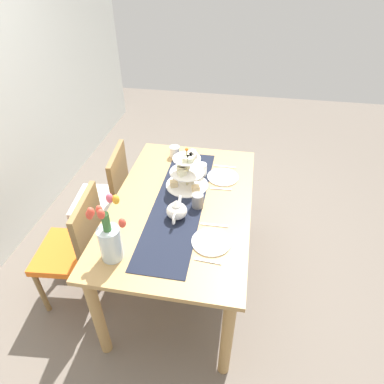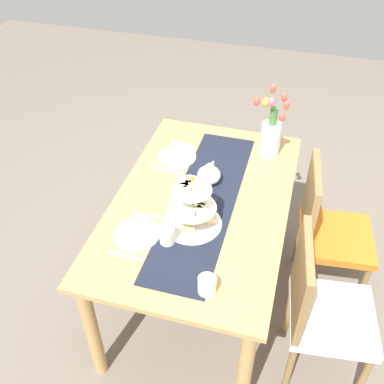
# 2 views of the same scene
# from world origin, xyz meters

# --- Properties ---
(ground_plane) EXTENTS (8.00, 8.00, 0.00)m
(ground_plane) POSITION_xyz_m (0.00, 0.00, 0.00)
(ground_plane) COLOR #6B6056
(dining_table) EXTENTS (1.47, 0.92, 0.78)m
(dining_table) POSITION_xyz_m (0.00, 0.00, 0.66)
(dining_table) COLOR tan
(dining_table) RESTS_ON ground_plane
(chair_left) EXTENTS (0.46, 0.46, 0.91)m
(chair_left) POSITION_xyz_m (-0.26, 0.69, 0.50)
(chair_left) COLOR olive
(chair_left) RESTS_ON ground_plane
(chair_right) EXTENTS (0.47, 0.47, 0.91)m
(chair_right) POSITION_xyz_m (0.31, 0.69, 0.50)
(chair_right) COLOR olive
(chair_right) RESTS_ON ground_plane
(table_runner) EXTENTS (1.26, 0.32, 0.00)m
(table_runner) POSITION_xyz_m (0.00, 0.02, 0.78)
(table_runner) COLOR black
(table_runner) RESTS_ON dining_table
(tiered_cake_stand) EXTENTS (0.30, 0.30, 0.30)m
(tiered_cake_stand) POSITION_xyz_m (0.19, 0.00, 0.89)
(tiered_cake_stand) COLOR beige
(tiered_cake_stand) RESTS_ON table_runner
(teapot) EXTENTS (0.24, 0.13, 0.14)m
(teapot) POSITION_xyz_m (-0.15, 0.00, 0.84)
(teapot) COLOR white
(teapot) RESTS_ON table_runner
(tulip_vase) EXTENTS (0.17, 0.21, 0.41)m
(tulip_vase) POSITION_xyz_m (-0.53, 0.28, 0.92)
(tulip_vase) COLOR silver
(tulip_vase) RESTS_ON dining_table
(cream_jug) EXTENTS (0.08, 0.08, 0.08)m
(cream_jug) POSITION_xyz_m (0.57, 0.17, 0.82)
(cream_jug) COLOR white
(cream_jug) RESTS_ON dining_table
(dinner_plate_left) EXTENTS (0.23, 0.23, 0.01)m
(dinner_plate_left) POSITION_xyz_m (-0.33, -0.24, 0.78)
(dinner_plate_left) COLOR white
(dinner_plate_left) RESTS_ON dining_table
(fork_left) EXTENTS (0.03, 0.15, 0.01)m
(fork_left) POSITION_xyz_m (-0.48, -0.24, 0.78)
(fork_left) COLOR silver
(fork_left) RESTS_ON dining_table
(knife_left) EXTENTS (0.02, 0.17, 0.01)m
(knife_left) POSITION_xyz_m (-0.19, -0.24, 0.78)
(knife_left) COLOR silver
(knife_left) RESTS_ON dining_table
(dinner_plate_right) EXTENTS (0.23, 0.23, 0.01)m
(dinner_plate_right) POSITION_xyz_m (0.34, -0.24, 0.78)
(dinner_plate_right) COLOR white
(dinner_plate_right) RESTS_ON dining_table
(fork_right) EXTENTS (0.02, 0.15, 0.01)m
(fork_right) POSITION_xyz_m (0.19, -0.24, 0.78)
(fork_right) COLOR silver
(fork_right) RESTS_ON dining_table
(knife_right) EXTENTS (0.02, 0.17, 0.01)m
(knife_right) POSITION_xyz_m (0.48, -0.24, 0.78)
(knife_right) COLOR silver
(knife_right) RESTS_ON dining_table
(mug_grey) EXTENTS (0.08, 0.08, 0.09)m
(mug_grey) POSITION_xyz_m (-0.03, -0.11, 0.83)
(mug_grey) COLOR slate
(mug_grey) RESTS_ON table_runner
(mug_white_text) EXTENTS (0.08, 0.08, 0.09)m
(mug_white_text) POSITION_xyz_m (0.34, -0.08, 0.82)
(mug_white_text) COLOR white
(mug_white_text) RESTS_ON dining_table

